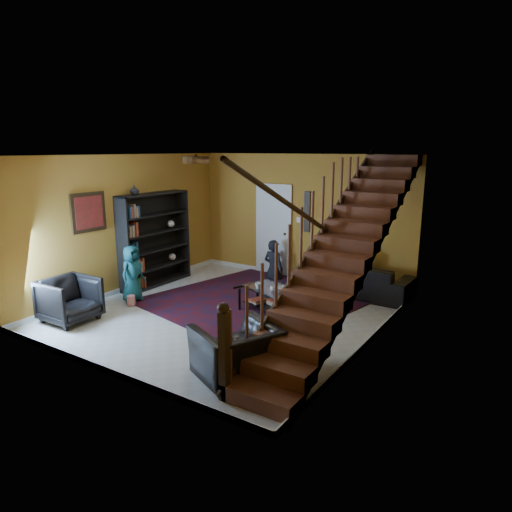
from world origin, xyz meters
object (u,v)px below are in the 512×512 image
at_px(armchair_left, 70,300).
at_px(armchair_right, 237,351).
at_px(sofa, 355,278).
at_px(coffee_table, 273,299).
at_px(bookshelf, 155,241).

xyz_separation_m(armchair_left, armchair_right, (3.51, -0.00, -0.05)).
xyz_separation_m(sofa, armchair_right, (-0.04, -4.12, 0.00)).
xyz_separation_m(sofa, coffee_table, (-0.86, -1.81, -0.08)).
bearing_deg(armchair_right, bookshelf, -97.30).
bearing_deg(armchair_right, sofa, -155.80).
distance_m(armchair_right, coffee_table, 2.46).
height_order(armchair_left, armchair_right, armchair_left).
xyz_separation_m(armchair_right, coffee_table, (-0.83, 2.31, -0.08)).
xyz_separation_m(bookshelf, armchair_right, (3.87, -2.42, -0.63)).
distance_m(bookshelf, armchair_right, 4.61).
distance_m(sofa, coffee_table, 2.00).
relative_size(armchair_left, armchair_right, 0.83).
relative_size(armchair_left, coffee_table, 0.65).
bearing_deg(sofa, armchair_left, 50.74).
distance_m(sofa, armchair_left, 5.43).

